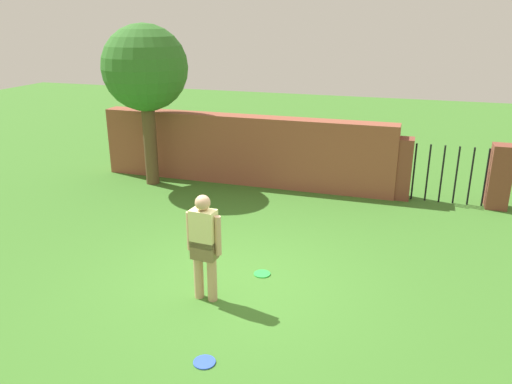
% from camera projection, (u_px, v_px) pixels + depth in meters
% --- Properties ---
extents(ground_plane, '(40.00, 40.00, 0.00)m').
position_uv_depth(ground_plane, '(235.00, 284.00, 7.87)').
color(ground_plane, '#3D7528').
extents(brick_wall, '(7.31, 0.50, 1.68)m').
position_uv_depth(brick_wall, '(244.00, 150.00, 12.38)').
color(brick_wall, brown).
rests_on(brick_wall, ground).
extents(tree, '(2.00, 2.00, 3.81)m').
position_uv_depth(tree, '(145.00, 70.00, 11.70)').
color(tree, brown).
rests_on(tree, ground).
extents(person, '(0.54, 0.25, 1.62)m').
position_uv_depth(person, '(204.00, 243.00, 7.17)').
color(person, tan).
rests_on(person, ground).
extents(fence_gate, '(2.46, 0.44, 1.40)m').
position_uv_depth(fence_gate, '(449.00, 173.00, 11.07)').
color(fence_gate, brown).
rests_on(fence_gate, ground).
extents(frisbee_blue, '(0.27, 0.27, 0.02)m').
position_uv_depth(frisbee_blue, '(204.00, 362.00, 6.08)').
color(frisbee_blue, blue).
rests_on(frisbee_blue, ground).
extents(frisbee_green, '(0.27, 0.27, 0.02)m').
position_uv_depth(frisbee_green, '(262.00, 274.00, 8.16)').
color(frisbee_green, green).
rests_on(frisbee_green, ground).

